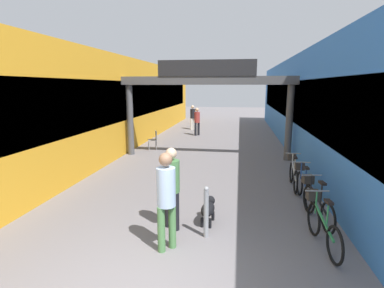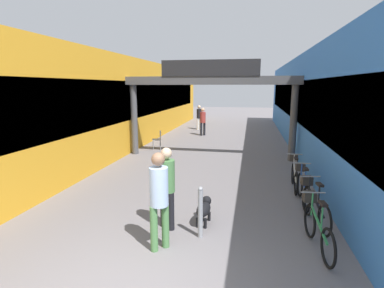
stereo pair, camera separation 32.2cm
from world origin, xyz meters
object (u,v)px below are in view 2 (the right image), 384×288
at_px(cafe_chair_aluminium_nearer, 158,138).
at_px(bicycle_silver_farthest, 294,174).
at_px(pedestrian_with_dog, 167,183).
at_px(pedestrian_carrying_crate, 203,120).
at_px(pedestrian_companion, 159,194).
at_px(pedestrian_elderly_walking, 199,116).
at_px(bicycle_black_second, 314,204).
at_px(bollard_post_metal, 200,212).
at_px(bicycle_green_nearest, 317,225).
at_px(bicycle_blue_third, 303,186).
at_px(dog_on_leash, 204,208).

bearing_deg(cafe_chair_aluminium_nearer, bicycle_silver_farthest, -38.92).
xyz_separation_m(pedestrian_with_dog, pedestrian_carrying_crate, (-1.19, 12.20, -0.04)).
bearing_deg(bicycle_silver_farthest, pedestrian_carrying_crate, 114.96).
height_order(pedestrian_with_dog, pedestrian_companion, pedestrian_companion).
bearing_deg(pedestrian_companion, pedestrian_elderly_walking, 97.15).
height_order(pedestrian_carrying_crate, bicycle_silver_farthest, pedestrian_carrying_crate).
distance_m(pedestrian_with_dog, bicycle_black_second, 3.28).
bearing_deg(cafe_chair_aluminium_nearer, bollard_post_metal, -67.07).
bearing_deg(bicycle_green_nearest, cafe_chair_aluminium_nearer, 125.04).
xyz_separation_m(bollard_post_metal, cafe_chair_aluminium_nearer, (-3.38, 8.00, 0.00)).
bearing_deg(pedestrian_with_dog, bicycle_blue_third, 34.34).
bearing_deg(pedestrian_with_dog, bollard_post_metal, -18.92).
relative_size(pedestrian_elderly_walking, bicycle_green_nearest, 1.00).
bearing_deg(cafe_chair_aluminium_nearer, pedestrian_carrying_crate, 72.21).
xyz_separation_m(dog_on_leash, cafe_chair_aluminium_nearer, (-3.36, 7.35, 0.21)).
bearing_deg(dog_on_leash, bicycle_silver_farthest, 51.09).
bearing_deg(pedestrian_with_dog, pedestrian_carrying_crate, 95.59).
distance_m(dog_on_leash, bicycle_silver_farthest, 3.61).
bearing_deg(bicycle_green_nearest, dog_on_leash, 164.77).
height_order(pedestrian_elderly_walking, dog_on_leash, pedestrian_elderly_walking).
xyz_separation_m(pedestrian_carrying_crate, bicycle_black_second, (4.30, -11.32, -0.53)).
bearing_deg(cafe_chair_aluminium_nearer, pedestrian_elderly_walking, 83.63).
bearing_deg(dog_on_leash, bicycle_green_nearest, -15.23).
bearing_deg(bicycle_silver_farthest, bicycle_black_second, -87.29).
xyz_separation_m(pedestrian_elderly_walking, bicycle_black_second, (4.96, -13.80, -0.52)).
height_order(bicycle_black_second, bicycle_silver_farthest, same).
bearing_deg(bicycle_blue_third, pedestrian_carrying_crate, 112.85).
xyz_separation_m(pedestrian_with_dog, bollard_post_metal, (0.76, -0.26, -0.47)).
bearing_deg(pedestrian_elderly_walking, pedestrian_companion, -82.85).
xyz_separation_m(pedestrian_carrying_crate, dog_on_leash, (1.93, -11.81, -0.63)).
bearing_deg(cafe_chair_aluminium_nearer, bicycle_green_nearest, -54.96).
distance_m(dog_on_leash, bicycle_blue_third, 2.89).
distance_m(dog_on_leash, bollard_post_metal, 0.68).
distance_m(pedestrian_with_dog, pedestrian_elderly_walking, 14.80).
relative_size(pedestrian_with_dog, bollard_post_metal, 1.65).
bearing_deg(bollard_post_metal, pedestrian_carrying_crate, 98.89).
height_order(pedestrian_companion, bicycle_black_second, pedestrian_companion).
xyz_separation_m(pedestrian_companion, bollard_post_metal, (0.66, 0.58, -0.53)).
xyz_separation_m(dog_on_leash, bicycle_blue_third, (2.33, 1.70, 0.10)).
distance_m(pedestrian_with_dog, bicycle_silver_farthest, 4.42).
xyz_separation_m(pedestrian_with_dog, dog_on_leash, (0.73, 0.39, -0.67)).
bearing_deg(cafe_chair_aluminium_nearer, dog_on_leash, -65.43).
height_order(pedestrian_with_dog, dog_on_leash, pedestrian_with_dog).
distance_m(pedestrian_with_dog, bicycle_blue_third, 3.76).
relative_size(pedestrian_with_dog, bicycle_black_second, 1.05).
distance_m(bicycle_green_nearest, bollard_post_metal, 2.20).
height_order(pedestrian_carrying_crate, pedestrian_elderly_walking, pedestrian_carrying_crate).
bearing_deg(pedestrian_elderly_walking, bollard_post_metal, -80.10).
bearing_deg(pedestrian_companion, bollard_post_metal, 41.39).
height_order(pedestrian_with_dog, pedestrian_elderly_walking, pedestrian_with_dog).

